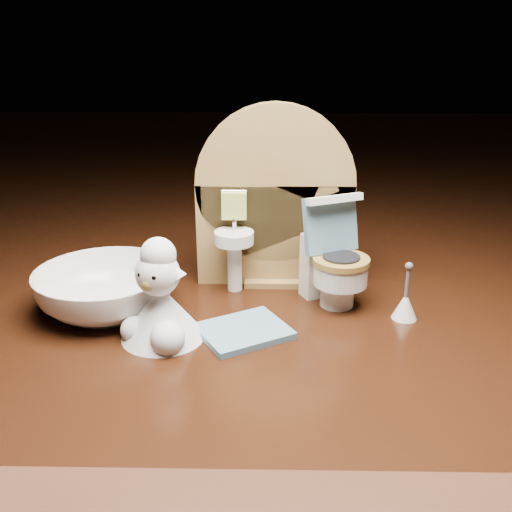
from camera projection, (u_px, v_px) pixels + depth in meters
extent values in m
cube|color=#37180B|center=(274.00, 372.00, 0.45)|extent=(2.50, 2.50, 0.10)
cube|color=olive|center=(275.00, 234.00, 0.48)|extent=(0.13, 0.02, 0.09)
cylinder|color=olive|center=(275.00, 184.00, 0.46)|extent=(0.13, 0.02, 0.13)
cube|color=olive|center=(274.00, 278.00, 0.49)|extent=(0.05, 0.04, 0.01)
cylinder|color=white|center=(235.00, 265.00, 0.47)|extent=(0.01, 0.01, 0.04)
cylinder|color=white|center=(234.00, 238.00, 0.46)|extent=(0.03, 0.03, 0.01)
cylinder|color=silver|center=(234.00, 222.00, 0.46)|extent=(0.00, 0.00, 0.01)
cube|color=#B8D35D|center=(234.00, 206.00, 0.46)|extent=(0.02, 0.01, 0.02)
cube|color=olive|center=(319.00, 228.00, 0.47)|extent=(0.02, 0.01, 0.02)
cylinder|color=beige|center=(319.00, 237.00, 0.46)|extent=(0.02, 0.02, 0.02)
cylinder|color=white|center=(337.00, 293.00, 0.45)|extent=(0.03, 0.03, 0.02)
cylinder|color=white|center=(340.00, 273.00, 0.44)|extent=(0.04, 0.04, 0.02)
cylinder|color=olive|center=(341.00, 261.00, 0.43)|extent=(0.04, 0.04, 0.00)
cube|color=white|center=(323.00, 264.00, 0.46)|extent=(0.04, 0.03, 0.05)
cube|color=#5E89A1|center=(330.00, 224.00, 0.44)|extent=(0.05, 0.03, 0.04)
cube|color=white|center=(335.00, 199.00, 0.43)|extent=(0.05, 0.03, 0.01)
cylinder|color=#B3D03B|center=(336.00, 224.00, 0.45)|extent=(0.01, 0.01, 0.01)
cube|color=#5E89A1|center=(244.00, 331.00, 0.41)|extent=(0.08, 0.07, 0.00)
cone|color=white|center=(405.00, 306.00, 0.43)|extent=(0.02, 0.02, 0.02)
cylinder|color=#59595B|center=(407.00, 282.00, 0.42)|extent=(0.00, 0.00, 0.02)
sphere|color=#59595B|center=(409.00, 266.00, 0.41)|extent=(0.01, 0.01, 0.01)
cone|color=white|center=(162.00, 312.00, 0.40)|extent=(0.06, 0.06, 0.04)
sphere|color=white|center=(168.00, 338.00, 0.38)|extent=(0.02, 0.02, 0.02)
sphere|color=white|center=(134.00, 330.00, 0.40)|extent=(0.02, 0.02, 0.02)
sphere|color=white|center=(158.00, 274.00, 0.38)|extent=(0.03, 0.03, 0.03)
sphere|color=#9F8442|center=(149.00, 284.00, 0.37)|extent=(0.01, 0.01, 0.01)
sphere|color=white|center=(158.00, 255.00, 0.38)|extent=(0.02, 0.02, 0.02)
cone|color=white|center=(142.00, 264.00, 0.39)|extent=(0.02, 0.01, 0.01)
cone|color=white|center=(177.00, 270.00, 0.38)|extent=(0.02, 0.01, 0.01)
sphere|color=black|center=(140.00, 275.00, 0.37)|extent=(0.00, 0.00, 0.00)
sphere|color=black|center=(154.00, 278.00, 0.37)|extent=(0.00, 0.00, 0.00)
imported|color=white|center=(106.00, 291.00, 0.43)|extent=(0.11, 0.11, 0.03)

